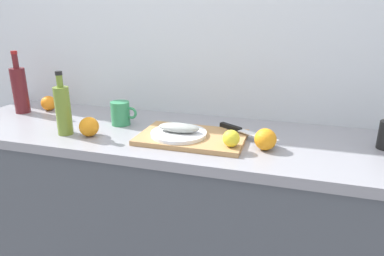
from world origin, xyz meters
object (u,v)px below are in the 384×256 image
at_px(lemon_0, 231,138).
at_px(orange_0, 89,127).
at_px(coffee_mug_0, 121,113).
at_px(olive_oil_bottle, 63,109).
at_px(chef_knife, 240,130).
at_px(cutting_board, 192,137).
at_px(white_plate, 179,134).
at_px(fish_fillet, 179,128).
at_px(wine_bottle, 20,89).

distance_m(lemon_0, orange_0, 0.60).
bearing_deg(coffee_mug_0, olive_oil_bottle, -131.61).
bearing_deg(chef_knife, cutting_board, -121.58).
distance_m(chef_knife, olive_oil_bottle, 0.75).
bearing_deg(white_plate, cutting_board, 20.81).
bearing_deg(cutting_board, lemon_0, -24.27).
height_order(cutting_board, orange_0, orange_0).
relative_size(fish_fillet, chef_knife, 0.65).
bearing_deg(chef_knife, coffee_mug_0, -148.96).
distance_m(olive_oil_bottle, wine_bottle, 0.48).
xyz_separation_m(cutting_board, wine_bottle, (-0.96, 0.13, 0.11)).
distance_m(lemon_0, coffee_mug_0, 0.58).
relative_size(cutting_board, chef_knife, 1.64).
distance_m(coffee_mug_0, orange_0, 0.19).
distance_m(white_plate, lemon_0, 0.24).
xyz_separation_m(cutting_board, lemon_0, (0.18, -0.08, 0.04)).
relative_size(cutting_board, coffee_mug_0, 3.40).
relative_size(white_plate, olive_oil_bottle, 0.84).
height_order(olive_oil_bottle, orange_0, olive_oil_bottle).
relative_size(white_plate, chef_knife, 0.87).
xyz_separation_m(lemon_0, coffee_mug_0, (-0.55, 0.18, 0.00)).
bearing_deg(wine_bottle, white_plate, -9.57).
height_order(cutting_board, wine_bottle, wine_bottle).
bearing_deg(orange_0, fish_fillet, 9.74).
xyz_separation_m(fish_fillet, orange_0, (-0.38, -0.06, -0.01)).
distance_m(wine_bottle, orange_0, 0.59).
xyz_separation_m(chef_knife, orange_0, (-0.61, -0.18, 0.01)).
distance_m(fish_fillet, olive_oil_bottle, 0.50).
relative_size(chef_knife, olive_oil_bottle, 0.97).
xyz_separation_m(cutting_board, olive_oil_bottle, (-0.54, -0.09, 0.10)).
relative_size(olive_oil_bottle, orange_0, 3.28).
xyz_separation_m(wine_bottle, coffee_mug_0, (0.59, -0.04, -0.07)).
bearing_deg(wine_bottle, orange_0, -22.12).
bearing_deg(cutting_board, coffee_mug_0, 165.35).
bearing_deg(lemon_0, wine_bottle, 169.36).
relative_size(white_plate, wine_bottle, 0.72).
bearing_deg(cutting_board, wine_bottle, 172.05).
relative_size(white_plate, orange_0, 2.77).
height_order(white_plate, olive_oil_bottle, olive_oil_bottle).
height_order(chef_knife, orange_0, orange_0).
bearing_deg(white_plate, wine_bottle, 170.43).
distance_m(lemon_0, wine_bottle, 1.16).
bearing_deg(wine_bottle, fish_fillet, -9.57).
relative_size(olive_oil_bottle, wine_bottle, 0.85).
relative_size(chef_knife, orange_0, 3.18).
height_order(white_plate, chef_knife, chef_knife).
xyz_separation_m(fish_fillet, chef_knife, (0.23, 0.11, -0.02)).
distance_m(cutting_board, orange_0, 0.44).
bearing_deg(olive_oil_bottle, white_plate, 8.26).
bearing_deg(cutting_board, orange_0, -168.89).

